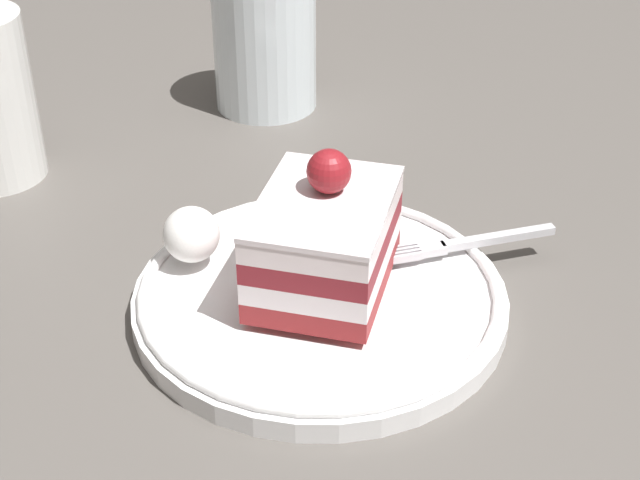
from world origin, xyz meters
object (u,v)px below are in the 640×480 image
Objects in this scene: cake_slice at (324,240)px; fork at (463,244)px; whipped_cream_dollop at (191,234)px; drink_glass_near at (265,49)px; dessert_plate at (320,297)px.

cake_slice is 1.28× the size of fork.
whipped_cream_dollop is (-0.02, 0.08, -0.01)m from cake_slice.
drink_glass_near reaches higher than whipped_cream_dollop.
cake_slice is 0.08m from whipped_cream_dollop.
whipped_cream_dollop is 0.33× the size of drink_glass_near.
cake_slice reaches higher than whipped_cream_dollop.
whipped_cream_dollop is at bearing 100.95° from cake_slice.
whipped_cream_dollop is at bearing 99.02° from dessert_plate.
drink_glass_near is (0.22, 0.17, 0.04)m from dessert_plate.
drink_glass_near is at bearing 57.41° from fork.
dessert_plate is at bearing -142.12° from drink_glass_near.
drink_glass_near is at bearing 21.78° from whipped_cream_dollop.
dessert_plate is at bearing -80.98° from whipped_cream_dollop.
dessert_plate is 2.49× the size of fork.
drink_glass_near reaches higher than dessert_plate.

